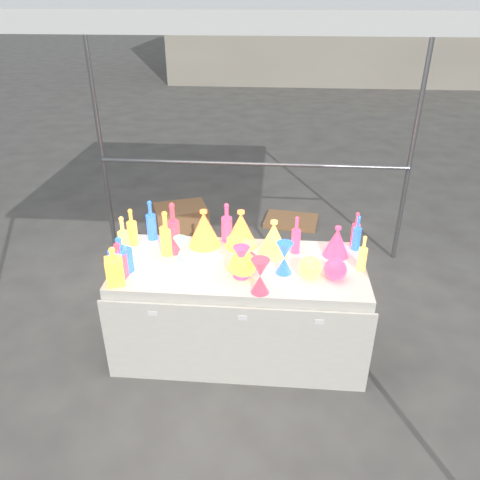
# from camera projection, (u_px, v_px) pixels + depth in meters

# --- Properties ---
(ground) EXTENTS (80.00, 80.00, 0.00)m
(ground) POSITION_uv_depth(u_px,v_px,m) (240.00, 345.00, 3.73)
(ground) COLOR slate
(ground) RESTS_ON ground
(canopy_tent) EXTENTS (3.15, 3.15, 2.46)m
(canopy_tent) POSITION_uv_depth(u_px,v_px,m) (240.00, 13.00, 2.60)
(canopy_tent) COLOR gray
(canopy_tent) RESTS_ON ground
(display_table) EXTENTS (1.84, 0.83, 0.75)m
(display_table) POSITION_uv_depth(u_px,v_px,m) (240.00, 307.00, 3.54)
(display_table) COLOR silver
(display_table) RESTS_ON ground
(cardboard_box_closed) EXTENTS (0.66, 0.57, 0.40)m
(cardboard_box_closed) POSITION_uv_depth(u_px,v_px,m) (181.00, 223.00, 5.20)
(cardboard_box_closed) COLOR #A4734A
(cardboard_box_closed) RESTS_ON ground
(cardboard_box_flat) EXTENTS (0.68, 0.53, 0.05)m
(cardboard_box_flat) POSITION_uv_depth(u_px,v_px,m) (291.00, 221.00, 5.65)
(cardboard_box_flat) COLOR #A4734A
(cardboard_box_flat) RESTS_ON ground
(bottle_0) EXTENTS (0.08, 0.08, 0.30)m
(bottle_0) POSITION_uv_depth(u_px,v_px,m) (132.00, 227.00, 3.57)
(bottle_0) COLOR red
(bottle_0) RESTS_ON display_table
(bottle_1) EXTENTS (0.08, 0.08, 0.33)m
(bottle_1) POSITION_uv_depth(u_px,v_px,m) (151.00, 220.00, 3.64)
(bottle_1) COLOR #1A904E
(bottle_1) RESTS_ON display_table
(bottle_2) EXTENTS (0.11, 0.11, 0.41)m
(bottle_2) POSITION_uv_depth(u_px,v_px,m) (173.00, 228.00, 3.43)
(bottle_2) COLOR #DE5217
(bottle_2) RESTS_ON display_table
(bottle_3) EXTENTS (0.11, 0.11, 0.32)m
(bottle_3) POSITION_uv_depth(u_px,v_px,m) (227.00, 222.00, 3.61)
(bottle_3) COLOR #2035BD
(bottle_3) RESTS_ON display_table
(bottle_4) EXTENTS (0.10, 0.10, 0.33)m
(bottle_4) POSITION_uv_depth(u_px,v_px,m) (123.00, 237.00, 3.38)
(bottle_4) COLOR #12765E
(bottle_4) RESTS_ON display_table
(bottle_6) EXTENTS (0.10, 0.10, 0.35)m
(bottle_6) POSITION_uv_depth(u_px,v_px,m) (166.00, 233.00, 3.42)
(bottle_6) COLOR red
(bottle_6) RESTS_ON display_table
(decanter_0) EXTENTS (0.15, 0.15, 0.28)m
(decanter_0) POSITION_uv_depth(u_px,v_px,m) (114.00, 266.00, 3.09)
(decanter_0) COLOR red
(decanter_0) RESTS_ON display_table
(decanter_1) EXTENTS (0.11, 0.11, 0.26)m
(decanter_1) POSITION_uv_depth(u_px,v_px,m) (119.00, 260.00, 3.18)
(decanter_1) COLOR #DE5217
(decanter_1) RESTS_ON display_table
(decanter_2) EXTENTS (0.15, 0.15, 0.28)m
(decanter_2) POSITION_uv_depth(u_px,v_px,m) (120.00, 255.00, 3.21)
(decanter_2) COLOR #1A904E
(decanter_2) RESTS_ON display_table
(hourglass_0) EXTENTS (0.15, 0.15, 0.24)m
(hourglass_0) POSITION_uv_depth(u_px,v_px,m) (260.00, 276.00, 3.01)
(hourglass_0) COLOR #DE5217
(hourglass_0) RESTS_ON display_table
(hourglass_1) EXTENTS (0.14, 0.14, 0.23)m
(hourglass_1) POSITION_uv_depth(u_px,v_px,m) (241.00, 262.00, 3.18)
(hourglass_1) COLOR #2035BD
(hourglass_1) RESTS_ON display_table
(hourglass_2) EXTENTS (0.12, 0.12, 0.22)m
(hourglass_2) POSITION_uv_depth(u_px,v_px,m) (248.00, 257.00, 3.25)
(hourglass_2) COLOR #12765E
(hourglass_2) RESTS_ON display_table
(hourglass_3) EXTENTS (0.12, 0.12, 0.19)m
(hourglass_3) POSITION_uv_depth(u_px,v_px,m) (181.00, 249.00, 3.38)
(hourglass_3) COLOR #D32A8F
(hourglass_3) RESTS_ON display_table
(hourglass_4) EXTENTS (0.16, 0.16, 0.24)m
(hourglass_4) POSITION_uv_depth(u_px,v_px,m) (235.00, 253.00, 3.27)
(hourglass_4) COLOR red
(hourglass_4) RESTS_ON display_table
(hourglass_5) EXTENTS (0.15, 0.15, 0.23)m
(hourglass_5) POSITION_uv_depth(u_px,v_px,m) (284.00, 258.00, 3.22)
(hourglass_5) COLOR #1A904E
(hourglass_5) RESTS_ON display_table
(globe_0) EXTENTS (0.19, 0.19, 0.15)m
(globe_0) POSITION_uv_depth(u_px,v_px,m) (243.00, 266.00, 3.21)
(globe_0) COLOR red
(globe_0) RESTS_ON display_table
(globe_1) EXTENTS (0.21, 0.21, 0.13)m
(globe_1) POSITION_uv_depth(u_px,v_px,m) (310.00, 268.00, 3.21)
(globe_1) COLOR #12765E
(globe_1) RESTS_ON display_table
(globe_2) EXTENTS (0.18, 0.18, 0.14)m
(globe_2) POSITION_uv_depth(u_px,v_px,m) (248.00, 263.00, 3.25)
(globe_2) COLOR #DE5217
(globe_2) RESTS_ON display_table
(globe_3) EXTENTS (0.21, 0.21, 0.13)m
(globe_3) POSITION_uv_depth(u_px,v_px,m) (335.00, 270.00, 3.18)
(globe_3) COLOR #2035BD
(globe_3) RESTS_ON display_table
(lampshade_0) EXTENTS (0.33, 0.33, 0.29)m
(lampshade_0) POSITION_uv_depth(u_px,v_px,m) (204.00, 228.00, 3.56)
(lampshade_0) COLOR yellow
(lampshade_0) RESTS_ON display_table
(lampshade_1) EXTENTS (0.32, 0.32, 0.30)m
(lampshade_1) POSITION_uv_depth(u_px,v_px,m) (241.00, 229.00, 3.55)
(lampshade_1) COLOR yellow
(lampshade_1) RESTS_ON display_table
(lampshade_2) EXTENTS (0.24, 0.24, 0.23)m
(lampshade_2) POSITION_uv_depth(u_px,v_px,m) (337.00, 241.00, 3.44)
(lampshade_2) COLOR #2035BD
(lampshade_2) RESTS_ON display_table
(lampshade_3) EXTENTS (0.27, 0.27, 0.28)m
(lampshade_3) POSITION_uv_depth(u_px,v_px,m) (274.00, 238.00, 3.44)
(lampshade_3) COLOR #12765E
(lampshade_3) RESTS_ON display_table
(bottle_8) EXTENTS (0.07, 0.07, 0.28)m
(bottle_8) POSITION_uv_depth(u_px,v_px,m) (357.00, 233.00, 3.50)
(bottle_8) COLOR #1A904E
(bottle_8) RESTS_ON display_table
(bottle_9) EXTENTS (0.08, 0.08, 0.28)m
(bottle_9) POSITION_uv_depth(u_px,v_px,m) (356.00, 229.00, 3.56)
(bottle_9) COLOR #DE5217
(bottle_9) RESTS_ON display_table
(bottle_10) EXTENTS (0.08, 0.08, 0.30)m
(bottle_10) POSITION_uv_depth(u_px,v_px,m) (296.00, 235.00, 3.46)
(bottle_10) COLOR #2035BD
(bottle_10) RESTS_ON display_table
(bottle_11) EXTENTS (0.07, 0.07, 0.27)m
(bottle_11) POSITION_uv_depth(u_px,v_px,m) (363.00, 253.00, 3.24)
(bottle_11) COLOR #12765E
(bottle_11) RESTS_ON display_table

